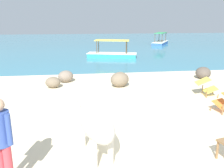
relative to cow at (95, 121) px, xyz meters
name	(u,v)px	position (x,y,z in m)	size (l,w,h in m)	color
sand_beach	(142,135)	(1.22, 0.76, -0.78)	(18.00, 14.00, 0.04)	beige
water_surface	(93,44)	(1.22, 22.76, -0.80)	(60.00, 36.00, 0.03)	teal
cow	(95,121)	(0.00, 0.00, 0.00)	(0.96, 2.06, 1.15)	beige
deck_chair_near	(206,86)	(4.39, 3.49, -0.37)	(0.85, 0.67, 0.68)	brown
person_standing	(2,138)	(-1.57, -0.87, 0.19)	(0.43, 0.34, 1.62)	#CC3D47
shore_rock_large	(66,76)	(-0.95, 6.23, -0.49)	(0.71, 0.61, 0.53)	gray
shore_rock_medium	(53,82)	(-1.42, 5.34, -0.52)	(0.62, 0.51, 0.47)	#756651
shore_rock_small	(120,79)	(1.37, 5.14, -0.44)	(0.80, 0.65, 0.63)	#756651
shore_rock_flat	(203,73)	(5.58, 6.02, -0.47)	(0.73, 0.70, 0.57)	brown
boat_blue	(160,42)	(8.58, 21.45, -0.51)	(2.83, 3.76, 1.29)	#3866B7
boat_teal	(112,54)	(2.10, 13.22, -0.51)	(3.84, 2.05, 1.29)	teal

